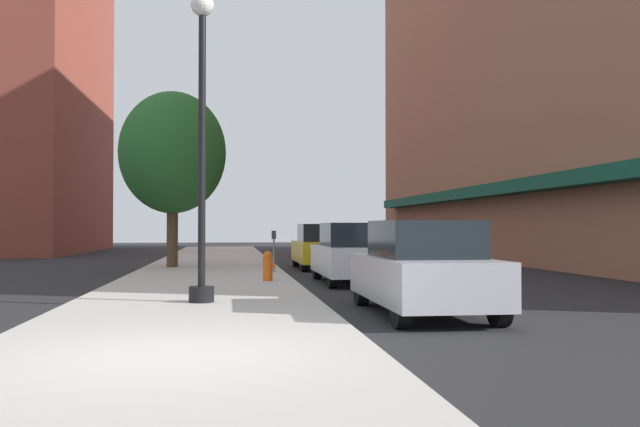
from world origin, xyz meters
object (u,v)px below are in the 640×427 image
Objects in this scene: car_yellow at (321,247)px; lamppost at (202,140)px; fire_hydrant at (268,266)px; car_white at (352,254)px; tree_near at (173,153)px; parking_meter_near at (274,246)px; car_silver at (423,269)px.

lamppost is at bearing -106.27° from car_yellow.
car_white is at bearing 8.99° from fire_hydrant.
car_yellow is (2.35, 6.99, 0.29)m from fire_hydrant.
fire_hydrant is (1.54, 5.13, -2.68)m from lamppost.
car_yellow is (5.39, 0.05, -3.40)m from tree_near.
lamppost is at bearing -82.92° from tree_near.
fire_hydrant is 0.13× the size of tree_near.
car_silver reaches higher than parking_meter_near.
car_silver is at bearing -88.48° from car_yellow.
car_yellow reaches higher than parking_meter_near.
car_yellow is (0.00, 6.62, 0.00)m from car_white.
tree_near is 1.47× the size of car_white.
car_yellow is at bearing 72.20° from lamppost.
lamppost is 5.99m from fire_hydrant.
tree_near is (-3.44, 3.21, 3.26)m from parking_meter_near.
fire_hydrant is 2.39m from car_white.
tree_near is 9.15m from car_white.
fire_hydrant is 3.77m from parking_meter_near.
car_white is 6.62m from car_yellow.
car_white is at bearing 90.73° from car_silver.
car_white reaches higher than parking_meter_near.
car_silver is 7.02m from car_white.
lamppost is 9.34m from parking_meter_near.
tree_near reaches higher than lamppost.
car_yellow is at bearing 0.51° from tree_near.
lamppost is 4.81m from car_silver.
lamppost is at bearing 159.40° from car_silver.
fire_hydrant is 0.60× the size of parking_meter_near.
parking_meter_near is (0.40, 3.73, 0.43)m from fire_hydrant.
car_white is (1.95, -3.36, -0.14)m from parking_meter_near.
fire_hydrant is at bearing -96.06° from parking_meter_near.
car_silver is at bearing -91.99° from car_white.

